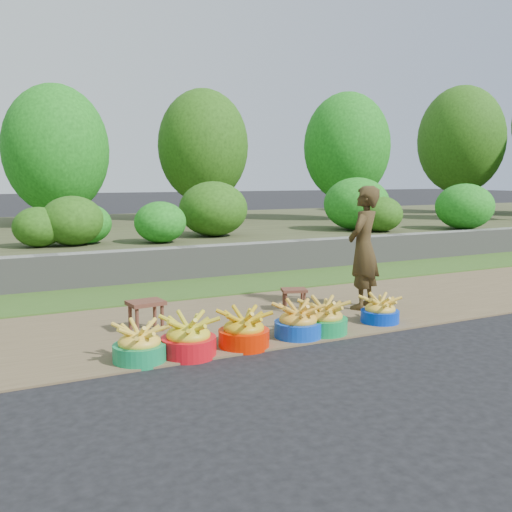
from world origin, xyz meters
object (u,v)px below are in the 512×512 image
basin_e (324,319)px  stool_right (294,293)px  basin_a (140,345)px  stool_left (146,307)px  basin_f (380,311)px  vendor_woman (363,248)px  basin_b (188,338)px  basin_c (244,331)px  basin_d (298,323)px

basin_e → stool_right: basin_e is taller
basin_a → stool_left: (0.35, 0.98, 0.12)m
basin_f → vendor_woman: size_ratio=0.28×
stool_left → stool_right: bearing=3.4°
basin_b → stool_right: bearing=31.5°
basin_a → stool_left: basin_a is taller
basin_c → stool_right: (1.24, 1.11, 0.07)m
stool_right → stool_left: bearing=-176.6°
basin_b → stool_left: 1.02m
basin_b → basin_e: 1.57m
basin_a → basin_e: bearing=0.8°
basin_c → basin_f: (1.82, 0.13, -0.02)m
basin_d → vendor_woman: (1.43, 0.77, 0.63)m
basin_a → vendor_woman: bearing=14.2°
basin_f → stool_right: (-0.58, 0.98, 0.09)m
basin_e → basin_d: bearing=-179.2°
basin_b → stool_left: size_ratio=1.29×
basin_a → basin_f: bearing=2.3°
basin_c → vendor_woman: 2.32m
basin_f → stool_right: bearing=120.5°
basin_c → vendor_woman: size_ratio=0.33×
basin_e → basin_f: (0.84, 0.08, -0.02)m
basin_c → vendor_woman: bearing=21.2°
vendor_woman → basin_b: bearing=-15.7°
basin_a → basin_c: size_ratio=0.96×
basin_b → vendor_woman: 2.87m
basin_e → vendor_woman: vendor_woman is taller
basin_e → stool_right: 1.10m
basin_c → basin_e: size_ratio=1.00×
basin_b → basin_f: 2.41m
basin_f → basin_d: bearing=-175.6°
basin_f → stool_right: size_ratio=1.19×
stool_left → basin_f: bearing=-18.8°
basin_e → basin_f: 0.84m
stool_right → vendor_woman: (0.84, -0.30, 0.57)m
vendor_woman → basin_d: bearing=-4.5°
basin_c → stool_left: bearing=125.7°
stool_left → vendor_woman: vendor_woman is taller
basin_c → vendor_woman: (2.08, 0.81, 0.63)m
stool_left → basin_c: bearing=-54.3°
basin_c → basin_f: size_ratio=1.15×
basin_b → basin_e: bearing=2.2°
basin_b → basin_c: size_ratio=1.03×
basin_c → basin_a: bearing=179.3°
basin_b → basin_d: (1.25, 0.05, -0.01)m
basin_f → basin_a: bearing=-177.7°
basin_b → basin_d: 1.25m
stool_left → stool_right: size_ratio=1.10×
basin_e → stool_left: (-1.69, 0.95, 0.11)m
basin_d → stool_left: bearing=145.1°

